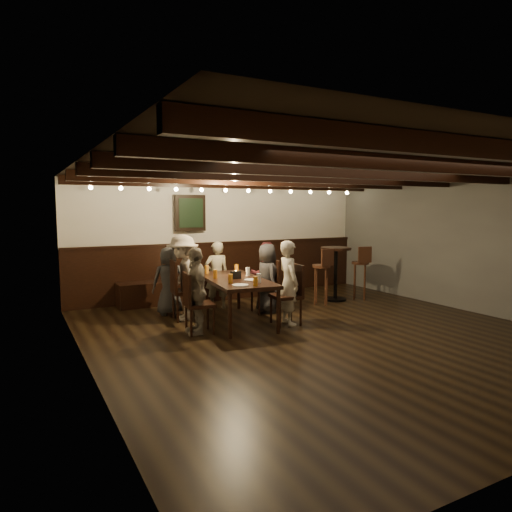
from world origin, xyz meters
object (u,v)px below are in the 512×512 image
chair_right_far (287,306)px  person_bench_left (169,281)px  chair_right_near (265,296)px  person_bench_right (265,274)px  dining_table (235,282)px  high_top_table (336,266)px  person_left_near (183,277)px  bar_stool_right (360,280)px  chair_left_far (198,315)px  person_right_near (267,278)px  person_bench_centre (217,275)px  person_right_far (289,283)px  bar_stool_left (321,284)px  person_left_far (196,291)px  chair_left_near (185,301)px

chair_right_far → person_bench_left: person_bench_left is taller
chair_right_near → person_bench_right: person_bench_right is taller
dining_table → high_top_table: high_top_table is taller
dining_table → chair_right_near: 0.93m
dining_table → person_left_near: bearing=149.0°
person_left_near → bar_stool_right: bearing=96.0°
chair_right_near → person_bench_right: (0.23, 0.42, 0.32)m
chair_left_far → chair_right_near: 1.70m
chair_right_far → person_right_near: bearing=-1.9°
person_bench_centre → bar_stool_right: (2.90, -0.57, -0.22)m
person_right_far → bar_stool_left: person_right_far is taller
person_bench_centre → high_top_table: person_bench_centre is taller
chair_right_far → person_left_far: (-1.46, 0.18, 0.35)m
chair_left_near → person_bench_right: (1.66, 0.25, 0.31)m
person_bench_left → chair_left_far: bearing=97.6°
bar_stool_left → chair_left_far: bearing=-171.9°
chair_left_near → person_bench_centre: 0.99m
person_bench_right → bar_stool_right: (2.03, -0.31, -0.21)m
dining_table → bar_stool_right: bar_stool_right is taller
person_bench_centre → person_right_far: bearing=116.6°
chair_left_near → person_left_near: size_ratio=0.70×
chair_left_far → person_left_far: 0.37m
dining_table → chair_left_far: chair_left_far is taller
bar_stool_left → chair_right_near: bearing=175.4°
person_bench_left → person_right_far: 2.13m
chair_right_near → person_bench_centre: 1.00m
person_left_far → chair_right_far: bearing=90.0°
person_bench_left → person_left_far: size_ratio=0.93×
chair_right_far → dining_table: bearing=58.0°
person_bench_centre → high_top_table: bearing=177.3°
chair_left_far → person_left_far: size_ratio=0.71×
dining_table → person_right_far: person_right_far is taller
dining_table → person_left_near: size_ratio=1.41×
chair_left_near → person_right_near: size_ratio=0.81×
person_bench_right → person_left_near: bearing=15.3°
person_bench_left → bar_stool_left: 2.88m
person_bench_left → bar_stool_left: size_ratio=1.09×
person_left_near → person_left_far: bearing=-0.0°
person_left_near → dining_table: bearing=59.0°
person_bench_left → person_left_far: (-0.02, -1.36, 0.05)m
person_bench_centre → bar_stool_left: bearing=169.0°
chair_right_far → bar_stool_left: bar_stool_left is taller
high_top_table → bar_stool_left: bar_stool_left is taller
chair_right_near → chair_right_far: (-0.11, -0.89, 0.01)m
chair_left_far → person_left_far: person_left_far is taller
chair_right_near → person_right_far: 0.98m
chair_left_near → chair_right_near: chair_left_near is taller
chair_right_far → person_left_far: bearing=90.0°
person_bench_left → person_bench_right: person_bench_right is taller
chair_right_near → person_bench_left: (-1.55, 0.65, 0.31)m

